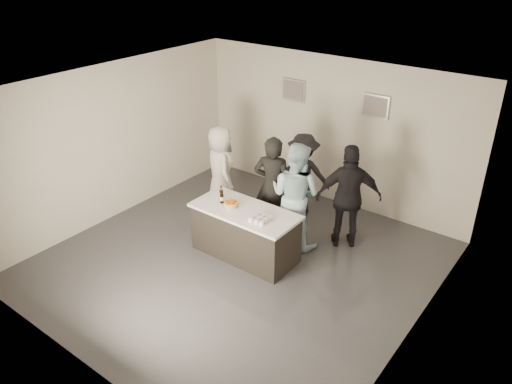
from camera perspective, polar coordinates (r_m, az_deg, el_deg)
floor at (r=8.67m, az=-2.01°, el=-7.99°), size 6.00×6.00×0.00m
ceiling at (r=7.36m, az=-2.39°, el=11.47°), size 6.00×6.00×0.00m
wall_back at (r=10.21m, az=8.55°, el=6.87°), size 6.00×0.04×3.00m
wall_front at (r=6.22m, az=-20.10°, el=-8.91°), size 6.00×0.04×3.00m
wall_left at (r=9.93m, az=-15.83°, el=5.52°), size 0.04×6.00×3.00m
wall_right at (r=6.66m, az=18.41°, el=-6.00°), size 0.04×6.00×3.00m
picture_left at (r=10.41m, az=4.34°, el=11.54°), size 0.54×0.04×0.44m
picture_right at (r=9.60m, az=13.49°, el=9.51°), size 0.54×0.04×0.44m
bar_counter at (r=8.61m, az=-1.26°, el=-4.67°), size 1.86×0.86×0.90m
cake at (r=8.47m, az=-2.86°, el=-1.47°), size 0.24×0.24×0.08m
beer_bottle_a at (r=8.69m, az=-3.99°, el=-0.02°), size 0.07×0.07×0.26m
beer_bottle_b at (r=8.56m, az=-3.95°, el=-0.47°), size 0.07×0.07×0.26m
tumbler_cluster at (r=8.05m, az=0.50°, el=-3.05°), size 0.30×0.30×0.08m
candles at (r=8.31m, az=-3.89°, el=-2.36°), size 0.24×0.08×0.01m
person_main_black at (r=9.03m, az=1.91°, el=0.63°), size 0.82×0.68×1.92m
person_main_blue at (r=8.73m, az=4.49°, el=-0.34°), size 0.97×0.77×1.94m
person_guest_left at (r=9.99m, az=-4.07°, el=2.75°), size 1.02×0.94×1.74m
person_guest_right at (r=8.80m, az=10.56°, el=-0.58°), size 1.20×1.01×1.92m
person_guest_back at (r=9.83m, az=5.35°, el=2.04°), size 1.25×1.06×1.67m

